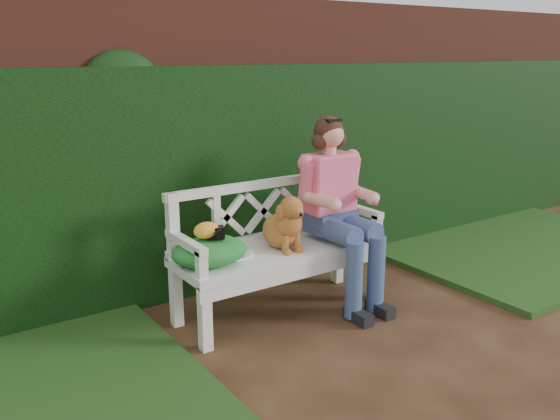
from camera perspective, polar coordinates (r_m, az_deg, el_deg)
ground at (r=3.76m, az=12.23°, el=-13.85°), size 60.00×60.00×0.00m
brick_wall at (r=4.85m, az=-3.52°, el=6.73°), size 10.00×0.30×2.20m
ivy_hedge at (r=4.70m, az=-2.09°, el=3.41°), size 10.00×0.18×1.70m
grass_right at (r=6.03m, az=21.94°, el=-3.17°), size 2.60×2.00×0.05m
garden_bench at (r=4.20m, az=0.00°, el=-6.74°), size 1.63×0.75×0.48m
seated_woman at (r=4.30m, az=5.07°, el=-0.37°), size 0.66×0.82×1.32m
dog at (r=4.04m, az=0.31°, el=-1.08°), size 0.27×0.36×0.39m
tennis_racket at (r=3.92m, az=-4.79°, el=-4.43°), size 0.59×0.40×0.03m
green_bag at (r=3.81m, az=-6.77°, el=-3.92°), size 0.56×0.47×0.17m
camera_item at (r=3.77m, az=-6.25°, el=-2.16°), size 0.13×0.12×0.07m
baseball_glove at (r=3.76m, az=-7.09°, el=-1.95°), size 0.18×0.15×0.11m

